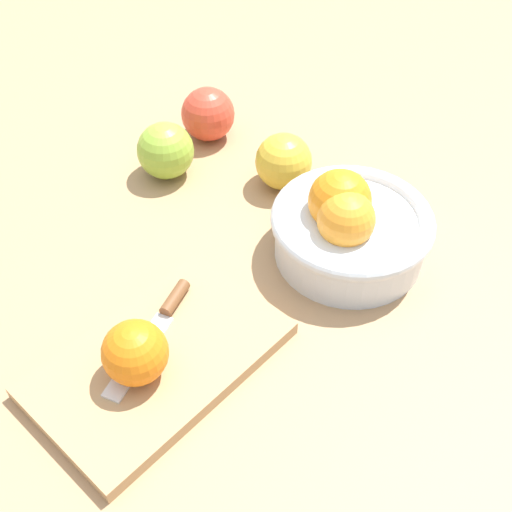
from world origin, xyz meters
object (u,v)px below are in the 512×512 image
bowl (349,227)px  knife (160,322)px  apple_front_left_3 (166,151)px  apple_front_left_2 (284,161)px  apple_front_left (208,114)px  cutting_board (159,359)px  orange_on_board (135,353)px

bowl → knife: (0.23, -0.07, -0.02)m
knife → apple_front_left_3: size_ratio=2.01×
knife → apple_front_left_2: bearing=-166.2°
apple_front_left_3 → bowl: bearing=98.3°
knife → apple_front_left: apple_front_left is taller
apple_front_left_3 → knife: bearing=46.3°
bowl → apple_front_left: (-0.06, -0.29, -0.01)m
apple_front_left_3 → apple_front_left: bearing=-169.0°
cutting_board → apple_front_left_2: 0.32m
bowl → knife: size_ratio=1.24×
apple_front_left → apple_front_left_3: bearing=11.0°
apple_front_left_2 → apple_front_left_3: 0.16m
cutting_board → apple_front_left_3: 0.31m
knife → bowl: bearing=162.5°
apple_front_left_2 → cutting_board: bearing=17.2°
orange_on_board → apple_front_left_2: size_ratio=0.87×
orange_on_board → apple_front_left: size_ratio=0.85×
cutting_board → orange_on_board: size_ratio=3.92×
cutting_board → orange_on_board: (0.03, 0.00, 0.04)m
apple_front_left → cutting_board: bearing=37.7°
cutting_board → apple_front_left: 0.40m
apple_front_left → apple_front_left_3: size_ratio=1.00×
cutting_board → apple_front_left_3: (-0.22, -0.22, 0.03)m
orange_on_board → cutting_board: bearing=-174.9°
bowl → apple_front_left_3: bowl is taller
bowl → cutting_board: 0.26m
cutting_board → knife: size_ratio=1.67×
bowl → apple_front_left_2: bearing=-109.1°
bowl → knife: bearing=-17.5°
cutting_board → orange_on_board: bearing=5.1°
orange_on_board → knife: 0.07m
cutting_board → orange_on_board: 0.05m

